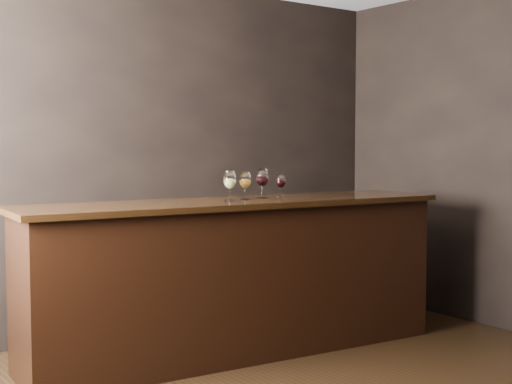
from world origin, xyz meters
TOP-DOWN VIEW (x-y plane):
  - room_shell at (-0.23, 0.11)m, footprint 5.02×4.52m
  - bar_counter at (0.38, 1.24)m, footprint 3.08×0.94m
  - bar_top at (0.38, 1.24)m, footprint 3.19×1.02m
  - back_bar_shelf at (0.28, 2.03)m, footprint 2.45×0.40m
  - glass_white at (0.31, 1.23)m, footprint 0.09×0.09m
  - glass_amber at (0.46, 1.25)m, footprint 0.08×0.08m
  - glass_red_a at (0.63, 1.27)m, footprint 0.09×0.09m
  - glass_red_b at (0.80, 1.27)m, footprint 0.07×0.07m

SIDE VIEW (x-z plane):
  - back_bar_shelf at x=0.28m, z-range 0.00..0.88m
  - bar_counter at x=0.38m, z-range 0.00..1.06m
  - bar_top at x=0.38m, z-range 1.06..1.10m
  - glass_red_b at x=0.80m, z-range 1.13..1.31m
  - glass_amber at x=0.46m, z-range 1.14..1.34m
  - glass_white at x=0.31m, z-range 1.14..1.35m
  - glass_red_a at x=0.63m, z-range 1.14..1.36m
  - room_shell at x=-0.23m, z-range 0.40..3.21m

